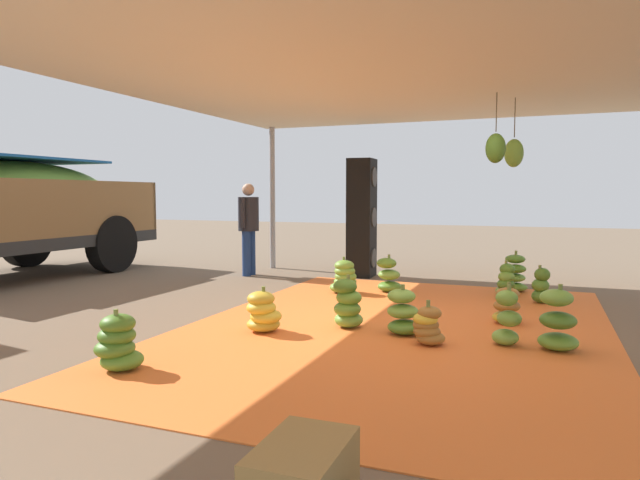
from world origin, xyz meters
The scene contains 18 objects.
ground_plane centered at (0.00, 3.00, 0.00)m, with size 40.00×40.00×0.00m, color brown.
tarp_orange centered at (0.00, 0.00, 0.01)m, with size 5.93×4.13×0.01m, color orange.
tent_canopy centered at (0.02, -0.10, 2.58)m, with size 8.00×7.00×2.66m.
banana_bunch_0 centered at (-0.69, 1.18, 0.20)m, with size 0.47×0.46×0.45m.
banana_bunch_1 centered at (-2.18, 1.68, 0.21)m, with size 0.46×0.48×0.48m.
banana_bunch_2 centered at (2.19, -0.94, 0.22)m, with size 0.34×0.31×0.49m.
banana_bunch_3 centered at (2.71, -1.02, 0.25)m, with size 0.47×0.47×0.57m.
banana_bunch_4 centered at (-0.55, -0.42, 0.17)m, with size 0.33×0.36×0.40m.
banana_bunch_5 centered at (1.71, 1.17, 0.22)m, with size 0.46×0.46×0.50m.
banana_bunch_6 centered at (-0.34, -1.09, 0.24)m, with size 0.32×0.31×0.55m.
banana_bunch_7 centered at (0.56, -1.04, 0.19)m, with size 0.36×0.36×0.44m.
banana_bunch_8 centered at (-0.24, -0.12, 0.21)m, with size 0.47×0.47×0.48m.
banana_bunch_9 centered at (-0.21, 0.47, 0.24)m, with size 0.40×0.39×0.54m.
banana_bunch_10 centered at (-0.34, -1.51, 0.25)m, with size 0.45×0.45×0.58m.
banana_bunch_11 centered at (1.91, -1.37, 0.22)m, with size 0.25×0.25×0.48m.
banana_bunch_12 centered at (2.03, 0.62, 0.23)m, with size 0.42×0.42×0.52m.
worker_0 centered at (2.78, 3.25, 0.91)m, with size 0.57×0.35×1.55m.
speaker_stack centered at (3.38, 1.44, 0.98)m, with size 0.52×0.44×1.96m.
Camera 1 is at (-5.58, -1.35, 1.37)m, focal length 31.57 mm.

